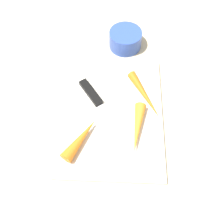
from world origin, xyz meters
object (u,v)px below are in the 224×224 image
(cutting_board, at_px, (112,113))
(carrot_medium, at_px, (138,128))
(knife, at_px, (93,96))
(carrot_shortest, at_px, (81,139))
(small_bowl, at_px, (125,39))
(carrot_longest, at_px, (145,95))

(cutting_board, distance_m, carrot_medium, 0.08)
(knife, bearing_deg, cutting_board, 13.94)
(carrot_medium, bearing_deg, carrot_shortest, -67.95)
(knife, xyz_separation_m, small_bowl, (0.21, -0.08, 0.01))
(carrot_longest, bearing_deg, small_bowl, 167.74)
(carrot_medium, bearing_deg, knife, -121.73)
(knife, height_order, small_bowl, small_bowl)
(knife, relative_size, carrot_longest, 1.14)
(carrot_medium, height_order, small_bowl, small_bowl)
(carrot_longest, xyz_separation_m, small_bowl, (0.20, 0.05, 0.00))
(carrot_shortest, relative_size, small_bowl, 1.22)
(cutting_board, distance_m, carrot_longest, 0.10)
(knife, height_order, carrot_shortest, carrot_shortest)
(carrot_longest, distance_m, carrot_medium, 0.10)
(cutting_board, xyz_separation_m, carrot_medium, (-0.05, -0.06, 0.02))
(knife, xyz_separation_m, carrot_shortest, (-0.13, 0.02, 0.01))
(carrot_medium, bearing_deg, carrot_longest, 176.39)
(carrot_longest, distance_m, carrot_shortest, 0.21)
(knife, relative_size, carrot_medium, 1.33)
(knife, bearing_deg, carrot_longest, 56.73)
(cutting_board, height_order, small_bowl, small_bowl)
(cutting_board, bearing_deg, small_bowl, -6.98)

